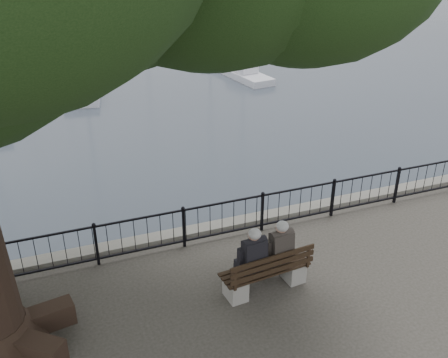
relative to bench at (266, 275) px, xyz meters
name	(u,v)px	position (x,y,z in m)	size (l,w,h in m)	color
harbor	(217,244)	(-0.13, 2.62, -0.85)	(260.00, 260.00, 1.20)	#666258
railing	(224,218)	(-0.13, 2.12, 0.21)	(22.06, 0.06, 1.00)	black
bench	(266,275)	(0.00, 0.00, 0.00)	(1.95, 0.75, 1.00)	gray
person_left	(250,262)	(-0.34, 0.08, 0.38)	(0.49, 0.82, 1.59)	black
person_right	(276,254)	(0.28, 0.14, 0.38)	(0.49, 0.82, 1.59)	#2A2623
sailboat_b	(84,84)	(-1.50, 19.50, -0.96)	(2.68, 6.30, 14.26)	silver
sailboat_c	(242,72)	(7.43, 19.10, -1.02)	(2.10, 5.16, 10.72)	silver
sailboat_d	(208,52)	(7.32, 24.68, -1.05)	(2.83, 5.95, 10.40)	silver
sailboat_f	(60,42)	(-1.77, 31.96, -1.04)	(1.65, 5.41, 10.36)	silver
sailboat_g	(145,30)	(5.10, 34.25, -1.02)	(3.44, 6.40, 12.17)	silver
sailboat_h	(14,33)	(-4.93, 36.47, -1.00)	(3.50, 6.04, 12.46)	silver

